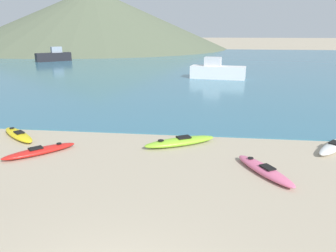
{
  "coord_description": "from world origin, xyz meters",
  "views": [
    {
      "loc": [
        1.74,
        -4.18,
        4.92
      ],
      "look_at": [
        -0.1,
        10.61,
        0.5
      ],
      "focal_mm": 35.0,
      "sensor_mm": 36.0,
      "label": 1
    }
  ],
  "objects_px": {
    "moored_boat_0": "(217,71)",
    "moored_boat_1": "(54,56)",
    "kayak_on_sand_0": "(180,142)",
    "kayak_on_sand_4": "(264,170)",
    "kayak_on_sand_3": "(335,145)",
    "moored_boat_2": "(100,50)",
    "kayak_on_sand_1": "(40,151)",
    "kayak_on_sand_2": "(18,135)"
  },
  "relations": [
    {
      "from": "kayak_on_sand_0",
      "to": "kayak_on_sand_1",
      "type": "xyz_separation_m",
      "value": [
        -5.62,
        -1.78,
        -0.03
      ]
    },
    {
      "from": "moored_boat_1",
      "to": "moored_boat_0",
      "type": "bearing_deg",
      "value": -32.29
    },
    {
      "from": "kayak_on_sand_4",
      "to": "moored_boat_0",
      "type": "xyz_separation_m",
      "value": [
        -1.21,
        22.94,
        0.66
      ]
    },
    {
      "from": "kayak_on_sand_0",
      "to": "kayak_on_sand_1",
      "type": "height_order",
      "value": "kayak_on_sand_0"
    },
    {
      "from": "kayak_on_sand_4",
      "to": "moored_boat_2",
      "type": "distance_m",
      "value": 63.34
    },
    {
      "from": "kayak_on_sand_1",
      "to": "kayak_on_sand_2",
      "type": "height_order",
      "value": "kayak_on_sand_1"
    },
    {
      "from": "moored_boat_0",
      "to": "moored_boat_1",
      "type": "relative_size",
      "value": 1.18
    },
    {
      "from": "kayak_on_sand_3",
      "to": "moored_boat_1",
      "type": "bearing_deg",
      "value": 129.69
    },
    {
      "from": "kayak_on_sand_0",
      "to": "kayak_on_sand_4",
      "type": "bearing_deg",
      "value": -39.15
    },
    {
      "from": "kayak_on_sand_4",
      "to": "moored_boat_0",
      "type": "height_order",
      "value": "moored_boat_0"
    },
    {
      "from": "kayak_on_sand_2",
      "to": "moored_boat_0",
      "type": "height_order",
      "value": "moored_boat_0"
    },
    {
      "from": "moored_boat_0",
      "to": "moored_boat_2",
      "type": "bearing_deg",
      "value": 124.42
    },
    {
      "from": "kayak_on_sand_0",
      "to": "kayak_on_sand_4",
      "type": "distance_m",
      "value": 4.15
    },
    {
      "from": "kayak_on_sand_1",
      "to": "kayak_on_sand_4",
      "type": "xyz_separation_m",
      "value": [
        8.83,
        -0.84,
        0.01
      ]
    },
    {
      "from": "kayak_on_sand_4",
      "to": "kayak_on_sand_1",
      "type": "bearing_deg",
      "value": 174.56
    },
    {
      "from": "kayak_on_sand_2",
      "to": "moored_boat_2",
      "type": "xyz_separation_m",
      "value": [
        -14.38,
        55.32,
        0.48
      ]
    },
    {
      "from": "kayak_on_sand_2",
      "to": "moored_boat_2",
      "type": "height_order",
      "value": "moored_boat_2"
    },
    {
      "from": "kayak_on_sand_3",
      "to": "kayak_on_sand_4",
      "type": "bearing_deg",
      "value": -138.87
    },
    {
      "from": "kayak_on_sand_0",
      "to": "moored_boat_2",
      "type": "distance_m",
      "value": 59.68
    },
    {
      "from": "kayak_on_sand_0",
      "to": "moored_boat_2",
      "type": "height_order",
      "value": "moored_boat_2"
    },
    {
      "from": "kayak_on_sand_4",
      "to": "moored_boat_0",
      "type": "relative_size",
      "value": 0.5
    },
    {
      "from": "kayak_on_sand_3",
      "to": "moored_boat_0",
      "type": "relative_size",
      "value": 0.5
    },
    {
      "from": "moored_boat_0",
      "to": "moored_boat_1",
      "type": "bearing_deg",
      "value": 147.71
    },
    {
      "from": "kayak_on_sand_4",
      "to": "moored_boat_2",
      "type": "relative_size",
      "value": 0.78
    },
    {
      "from": "kayak_on_sand_1",
      "to": "kayak_on_sand_4",
      "type": "relative_size",
      "value": 0.89
    },
    {
      "from": "kayak_on_sand_0",
      "to": "kayak_on_sand_4",
      "type": "height_order",
      "value": "kayak_on_sand_0"
    },
    {
      "from": "kayak_on_sand_3",
      "to": "kayak_on_sand_2",
      "type": "bearing_deg",
      "value": -179.1
    },
    {
      "from": "moored_boat_1",
      "to": "moored_boat_2",
      "type": "relative_size",
      "value": 1.32
    },
    {
      "from": "moored_boat_1",
      "to": "kayak_on_sand_0",
      "type": "bearing_deg",
      "value": -57.43
    },
    {
      "from": "kayak_on_sand_2",
      "to": "kayak_on_sand_3",
      "type": "bearing_deg",
      "value": 0.9
    },
    {
      "from": "kayak_on_sand_2",
      "to": "moored_boat_1",
      "type": "xyz_separation_m",
      "value": [
        -15.44,
        36.07,
        0.7
      ]
    },
    {
      "from": "kayak_on_sand_0",
      "to": "moored_boat_0",
      "type": "height_order",
      "value": "moored_boat_0"
    },
    {
      "from": "kayak_on_sand_1",
      "to": "moored_boat_1",
      "type": "height_order",
      "value": "moored_boat_1"
    },
    {
      "from": "kayak_on_sand_2",
      "to": "moored_boat_0",
      "type": "xyz_separation_m",
      "value": [
        9.69,
        20.19,
        0.67
      ]
    },
    {
      "from": "moored_boat_1",
      "to": "kayak_on_sand_3",
      "type": "bearing_deg",
      "value": -50.31
    },
    {
      "from": "moored_boat_2",
      "to": "kayak_on_sand_3",
      "type": "bearing_deg",
      "value": -62.49
    },
    {
      "from": "kayak_on_sand_2",
      "to": "moored_boat_0",
      "type": "distance_m",
      "value": 22.41
    },
    {
      "from": "kayak_on_sand_4",
      "to": "moored_boat_1",
      "type": "relative_size",
      "value": 0.6
    },
    {
      "from": "kayak_on_sand_0",
      "to": "moored_boat_1",
      "type": "height_order",
      "value": "moored_boat_1"
    },
    {
      "from": "kayak_on_sand_1",
      "to": "kayak_on_sand_3",
      "type": "bearing_deg",
      "value": 9.9
    },
    {
      "from": "moored_boat_0",
      "to": "moored_boat_2",
      "type": "distance_m",
      "value": 42.58
    },
    {
      "from": "kayak_on_sand_1",
      "to": "kayak_on_sand_3",
      "type": "relative_size",
      "value": 0.89
    }
  ]
}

